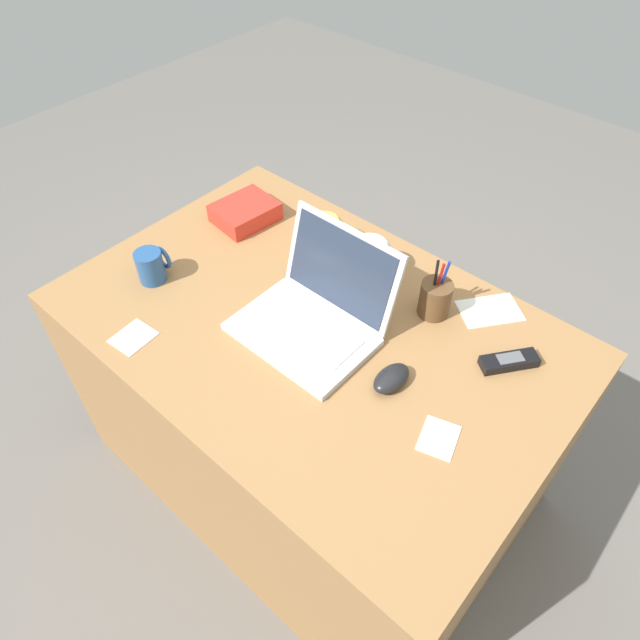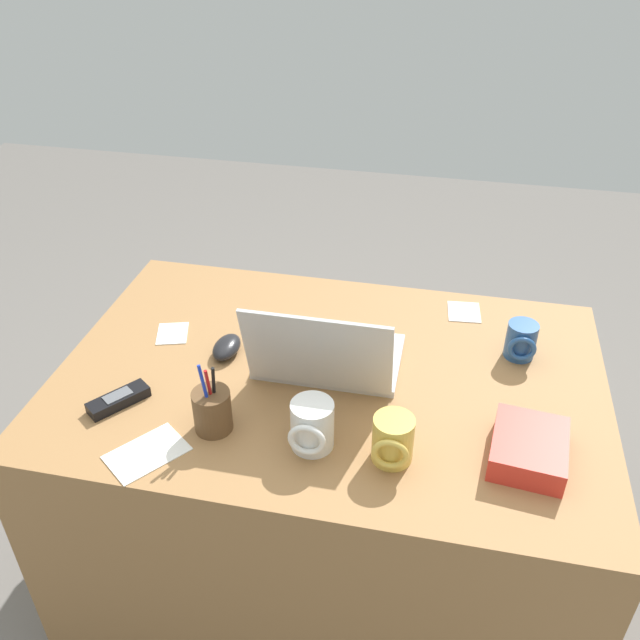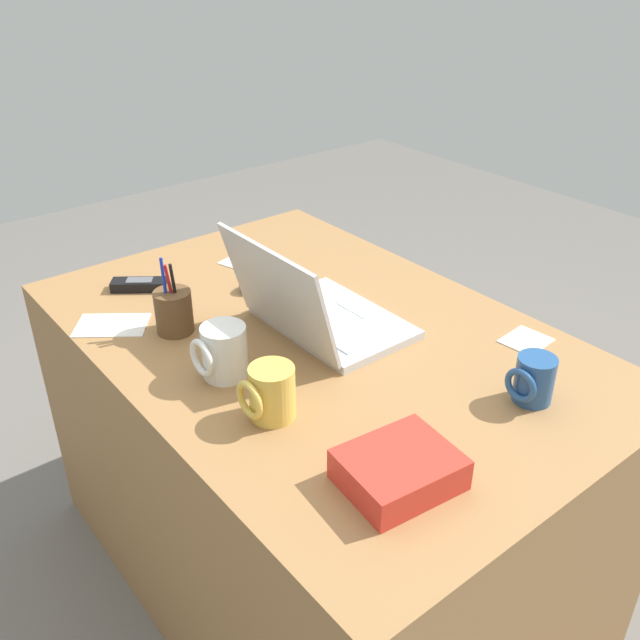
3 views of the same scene
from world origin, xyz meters
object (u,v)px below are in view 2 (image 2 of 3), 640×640
coffee_mug_white (312,426)px  coffee_mug_tall (521,341)px  coffee_mug_spare (393,440)px  pen_holder (212,410)px  computer_mouse (227,347)px  snack_bag (529,448)px  laptop (326,355)px  cordless_phone (119,400)px

coffee_mug_white → coffee_mug_tall: 0.57m
coffee_mug_spare → pen_holder: bearing=-1.8°
computer_mouse → snack_bag: snack_bag is taller
coffee_mug_tall → pen_holder: (0.63, 0.39, 0.00)m
pen_holder → snack_bag: 0.64m
coffee_mug_spare → pen_holder: (0.37, -0.01, -0.00)m
laptop → coffee_mug_white: laptop is taller
pen_holder → snack_bag: (-0.63, -0.05, -0.02)m
coffee_mug_tall → coffee_mug_spare: coffee_mug_spare is taller
laptop → pen_holder: (0.19, 0.23, 0.00)m
laptop → snack_bag: (-0.44, 0.19, -0.02)m
computer_mouse → coffee_mug_tall: 0.70m
cordless_phone → pen_holder: size_ratio=0.79×
laptop → cordless_phone: laptop is taller
coffee_mug_spare → snack_bag: bearing=-167.7°
coffee_mug_white → coffee_mug_spare: 0.16m
snack_bag → laptop: bearing=-23.0°
coffee_mug_white → cordless_phone: size_ratio=0.79×
pen_holder → laptop: bearing=-129.2°
cordless_phone → laptop: bearing=-153.9°
coffee_mug_spare → snack_bag: coffee_mug_spare is taller
cordless_phone → pen_holder: bearing=173.0°
coffee_mug_white → cordless_phone: coffee_mug_white is taller
pen_holder → cordless_phone: bearing=-7.0°
coffee_mug_white → snack_bag: size_ratio=0.61×
coffee_mug_spare → cordless_phone: (0.60, -0.04, -0.04)m
computer_mouse → coffee_mug_spare: size_ratio=1.02×
laptop → coffee_mug_spare: bearing=126.5°
coffee_mug_spare → coffee_mug_white: bearing=-1.2°
cordless_phone → pen_holder: (-0.23, 0.03, 0.04)m
snack_bag → coffee_mug_tall: bearing=-88.9°
computer_mouse → cordless_phone: (0.17, 0.22, -0.01)m
pen_holder → coffee_mug_spare: bearing=178.2°
laptop → computer_mouse: laptop is taller
computer_mouse → pen_holder: pen_holder is taller
laptop → snack_bag: laptop is taller
laptop → coffee_mug_tall: size_ratio=3.70×
coffee_mug_white → coffee_mug_spare: bearing=178.8°
laptop → coffee_mug_spare: 0.31m
coffee_mug_tall → snack_bag: bearing=91.1°
coffee_mug_tall → snack_bag: coffee_mug_tall is taller
coffee_mug_white → pen_holder: (0.21, -0.01, -0.00)m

